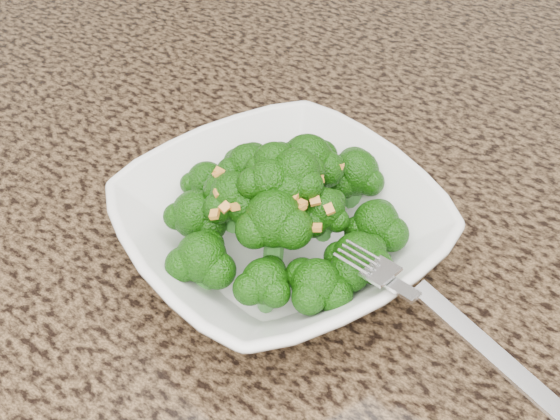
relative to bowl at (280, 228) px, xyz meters
The scene contains 5 objects.
granite_counter 0.12m from the bowl, 35.46° to the left, with size 1.64×1.04×0.03m, color brown.
bowl is the anchor object (origin of this frame).
broccoli_pile 0.07m from the bowl, 116.57° to the left, with size 0.21×0.21×0.07m, color #154D08, non-canonical shape.
garlic_topping 0.11m from the bowl, 135.00° to the left, with size 0.13×0.13×0.01m, color gold, non-canonical shape.
fork 0.13m from the bowl, 11.56° to the right, with size 0.19×0.03×0.01m, color silver, non-canonical shape.
Camera 1 is at (0.15, -0.08, 1.32)m, focal length 45.00 mm.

